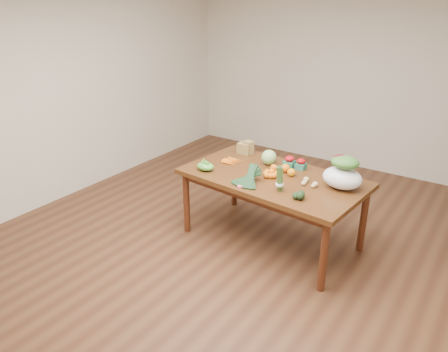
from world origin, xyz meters
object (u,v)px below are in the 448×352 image
Objects in this scene: paper_bag at (245,147)px; mandarin_cluster at (271,173)px; cabbage at (269,157)px; salad_bag at (343,174)px; asparagus_bundle at (280,179)px; dining_table at (271,209)px; kale_bunch at (246,177)px.

mandarin_cluster is at bearing -36.97° from paper_bag.
salad_bag is at bearing -9.79° from cabbage.
asparagus_bundle reaches higher than cabbage.
mandarin_cluster is 0.72× the size of asparagus_bundle.
paper_bag is 0.84× the size of asparagus_bundle.
asparagus_bundle reaches higher than mandarin_cluster.
dining_table is 10.06× the size of mandarin_cluster.
kale_bunch is at bearing -151.24° from salad_bag.
mandarin_cluster is 0.70m from salad_bag.
mandarin_cluster is 0.32m from kale_bunch.
salad_bag reaches higher than dining_table.
paper_bag reaches higher than dining_table.
cabbage is 0.40× the size of kale_bunch.
paper_bag is at bearing 144.65° from asparagus_bundle.
salad_bag is (1.26, -0.30, 0.07)m from paper_bag.
paper_bag is 1.30m from salad_bag.
mandarin_cluster is 0.45× the size of kale_bunch.
kale_bunch is (-0.11, -0.29, 0.03)m from mandarin_cluster.
salad_bag is at bearing 33.88° from kale_bunch.
kale_bunch is at bearing -111.18° from mandarin_cluster.
salad_bag reaches higher than asparagus_bundle.
paper_bag is at bearing 127.77° from kale_bunch.
salad_bag is at bearing 11.67° from mandarin_cluster.
dining_table is 7.25× the size of asparagus_bundle.
kale_bunch is 1.07× the size of salad_bag.
mandarin_cluster is at bearing 73.93° from kale_bunch.
asparagus_bundle is (0.41, -0.54, 0.04)m from cabbage.
salad_bag is at bearing -13.40° from paper_bag.
asparagus_bundle reaches higher than dining_table.
salad_bag is (0.46, 0.39, 0.02)m from asparagus_bundle.
cabbage is (-0.19, 0.25, 0.46)m from dining_table.
asparagus_bundle is 0.67× the size of salad_bag.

